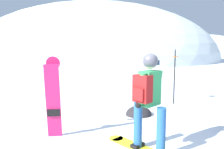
{
  "coord_description": "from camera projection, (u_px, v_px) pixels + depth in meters",
  "views": [
    {
      "loc": [
        -0.49,
        -3.06,
        1.8
      ],
      "look_at": [
        0.21,
        3.43,
        1.0
      ],
      "focal_mm": 34.85,
      "sensor_mm": 36.0,
      "label": 1
    }
  ],
  "objects": [
    {
      "name": "ridge_peak_main",
      "position": [
        97.0,
        59.0,
        34.8
      ],
      "size": [
        36.67,
        33.0,
        17.05
      ],
      "color": "white",
      "rests_on": "ground"
    },
    {
      "name": "ridge_peak_far",
      "position": [
        199.0,
        55.0,
        52.37
      ],
      "size": [
        23.94,
        21.55,
        9.99
      ],
      "color": "white",
      "rests_on": "ground"
    },
    {
      "name": "snowboarder_main",
      "position": [
        148.0,
        101.0,
        3.63
      ],
      "size": [
        1.26,
        1.5,
        1.71
      ],
      "color": "yellow",
      "rests_on": "ground"
    },
    {
      "name": "spare_snowboard",
      "position": [
        53.0,
        98.0,
        4.27
      ],
      "size": [
        0.28,
        0.3,
        1.64
      ],
      "color": "#D11E5B",
      "rests_on": "ground"
    },
    {
      "name": "piste_marker_near",
      "position": [
        175.0,
        72.0,
        6.94
      ],
      "size": [
        0.2,
        0.2,
        1.79
      ],
      "color": "black",
      "rests_on": "ground"
    },
    {
      "name": "rock_dark",
      "position": [
        139.0,
        115.0,
        5.87
      ],
      "size": [
        0.7,
        0.6,
        0.49
      ],
      "color": "#282628",
      "rests_on": "ground"
    }
  ]
}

